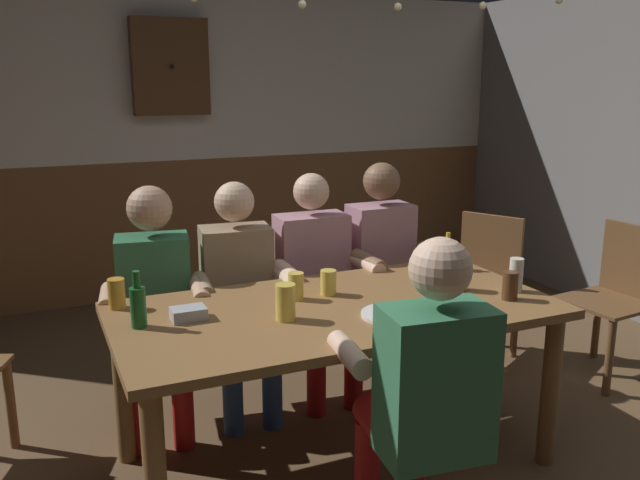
% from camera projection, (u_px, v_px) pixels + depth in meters
% --- Properties ---
extents(ground_plane, '(6.83, 6.83, 0.00)m').
position_uv_depth(ground_plane, '(347.00, 475.00, 2.98)').
color(ground_plane, brown).
extents(back_wall_upper, '(5.48, 0.12, 1.27)m').
position_uv_depth(back_wall_upper, '(182.00, 76.00, 5.16)').
color(back_wall_upper, silver).
extents(back_wall_wainscot, '(5.48, 0.12, 1.08)m').
position_uv_depth(back_wall_wainscot, '(189.00, 226.00, 5.44)').
color(back_wall_wainscot, brown).
rests_on(back_wall_wainscot, ground_plane).
extents(dining_table, '(1.90, 0.95, 0.74)m').
position_uv_depth(dining_table, '(336.00, 327.00, 2.94)').
color(dining_table, brown).
rests_on(dining_table, ground_plane).
extents(person_0, '(0.53, 0.57, 1.20)m').
position_uv_depth(person_0, '(155.00, 297.00, 3.29)').
color(person_0, '#33724C').
rests_on(person_0, ground_plane).
extents(person_1, '(0.53, 0.56, 1.19)m').
position_uv_depth(person_1, '(240.00, 287.00, 3.47)').
color(person_1, '#997F60').
rests_on(person_1, ground_plane).
extents(person_2, '(0.53, 0.51, 1.21)m').
position_uv_depth(person_2, '(316.00, 276.00, 3.64)').
color(person_2, '#B78493').
rests_on(person_2, ground_plane).
extents(person_3, '(0.49, 0.50, 1.25)m').
position_uv_depth(person_3, '(386.00, 264.00, 3.80)').
color(person_3, '#B78493').
rests_on(person_3, ground_plane).
extents(person_4, '(0.53, 0.55, 1.22)m').
position_uv_depth(person_4, '(425.00, 388.00, 2.32)').
color(person_4, '#33724C').
rests_on(person_4, ground_plane).
extents(chair_empty_near_right, '(0.49, 0.49, 0.88)m').
position_uv_depth(chair_empty_near_right, '(616.00, 296.00, 3.91)').
color(chair_empty_near_right, brown).
rests_on(chair_empty_near_right, ground_plane).
extents(chair_empty_far_end, '(0.60, 0.60, 0.88)m').
position_uv_depth(chair_empty_far_end, '(481.00, 283.00, 4.15)').
color(chair_empty_far_end, brown).
rests_on(chair_empty_far_end, ground_plane).
extents(table_candle, '(0.04, 0.04, 0.08)m').
position_uv_depth(table_candle, '(458.00, 315.00, 2.69)').
color(table_candle, '#F9E08C').
rests_on(table_candle, dining_table).
extents(condiment_caddy, '(0.14, 0.10, 0.05)m').
position_uv_depth(condiment_caddy, '(188.00, 314.00, 2.75)').
color(condiment_caddy, '#B2B7BC').
rests_on(condiment_caddy, dining_table).
extents(plate_0, '(0.27, 0.27, 0.01)m').
position_uv_depth(plate_0, '(394.00, 314.00, 2.79)').
color(plate_0, white).
rests_on(plate_0, dining_table).
extents(bottle_0, '(0.06, 0.06, 0.23)m').
position_uv_depth(bottle_0, '(138.00, 305.00, 2.65)').
color(bottle_0, '#195923').
rests_on(bottle_0, dining_table).
extents(bottle_1, '(0.06, 0.06, 0.19)m').
position_uv_depth(bottle_1, '(447.00, 255.00, 3.46)').
color(bottle_1, gold).
rests_on(bottle_1, dining_table).
extents(pint_glass_0, '(0.07, 0.07, 0.12)m').
position_uv_depth(pint_glass_0, '(296.00, 286.00, 2.99)').
color(pint_glass_0, '#E5C64C').
rests_on(pint_glass_0, dining_table).
extents(pint_glass_1, '(0.08, 0.08, 0.15)m').
position_uv_depth(pint_glass_1, '(285.00, 302.00, 2.73)').
color(pint_glass_1, '#E5C64C').
rests_on(pint_glass_1, dining_table).
extents(pint_glass_2, '(0.06, 0.06, 0.16)m').
position_uv_depth(pint_glass_2, '(516.00, 275.00, 3.10)').
color(pint_glass_2, white).
rests_on(pint_glass_2, dining_table).
extents(pint_glass_3, '(0.07, 0.07, 0.13)m').
position_uv_depth(pint_glass_3, '(510.00, 286.00, 2.99)').
color(pint_glass_3, '#4C2D19').
rests_on(pint_glass_3, dining_table).
extents(pint_glass_4, '(0.07, 0.07, 0.11)m').
position_uv_depth(pint_glass_4, '(328.00, 282.00, 3.06)').
color(pint_glass_4, '#E5C64C').
rests_on(pint_glass_4, dining_table).
extents(pint_glass_5, '(0.08, 0.08, 0.14)m').
position_uv_depth(pint_glass_5, '(458.00, 276.00, 3.12)').
color(pint_glass_5, '#4C2D19').
rests_on(pint_glass_5, dining_table).
extents(pint_glass_6, '(0.07, 0.07, 0.13)m').
position_uv_depth(pint_glass_6, '(117.00, 294.00, 2.88)').
color(pint_glass_6, gold).
rests_on(pint_glass_6, dining_table).
extents(wall_dart_cabinet, '(0.56, 0.15, 0.70)m').
position_uv_depth(wall_dart_cabinet, '(170.00, 67.00, 4.98)').
color(wall_dart_cabinet, brown).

